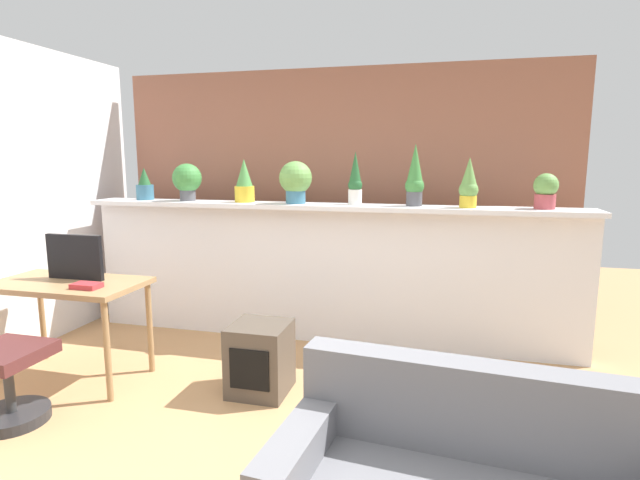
# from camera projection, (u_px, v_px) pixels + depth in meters

# --- Properties ---
(ground_plane) EXTENTS (12.00, 12.00, 0.00)m
(ground_plane) POSITION_uv_depth(u_px,v_px,m) (234.00, 469.00, 2.66)
(ground_plane) COLOR tan
(divider_wall) EXTENTS (4.43, 0.16, 1.21)m
(divider_wall) POSITION_uv_depth(u_px,v_px,m) (324.00, 275.00, 4.47)
(divider_wall) COLOR silver
(divider_wall) RESTS_ON ground
(plant_shelf) EXTENTS (4.43, 0.38, 0.04)m
(plant_shelf) POSITION_uv_depth(u_px,v_px,m) (323.00, 206.00, 4.33)
(plant_shelf) COLOR silver
(plant_shelf) RESTS_ON divider_wall
(brick_wall_behind) EXTENTS (4.43, 0.10, 2.50)m
(brick_wall_behind) POSITION_uv_depth(u_px,v_px,m) (338.00, 198.00, 4.94)
(brick_wall_behind) COLOR #935B47
(brick_wall_behind) RESTS_ON ground
(potted_plant_0) EXTENTS (0.16, 0.16, 0.31)m
(potted_plant_0) POSITION_uv_depth(u_px,v_px,m) (145.00, 186.00, 4.76)
(potted_plant_0) COLOR #386B84
(potted_plant_0) RESTS_ON plant_shelf
(potted_plant_1) EXTENTS (0.27, 0.27, 0.35)m
(potted_plant_1) POSITION_uv_depth(u_px,v_px,m) (187.00, 180.00, 4.64)
(potted_plant_1) COLOR #4C4C51
(potted_plant_1) RESTS_ON plant_shelf
(potted_plant_2) EXTENTS (0.18, 0.18, 0.39)m
(potted_plant_2) POSITION_uv_depth(u_px,v_px,m) (244.00, 182.00, 4.51)
(potted_plant_2) COLOR gold
(potted_plant_2) RESTS_ON plant_shelf
(potted_plant_3) EXTENTS (0.29, 0.29, 0.37)m
(potted_plant_3) POSITION_uv_depth(u_px,v_px,m) (296.00, 180.00, 4.36)
(potted_plant_3) COLOR #386B84
(potted_plant_3) RESTS_ON plant_shelf
(potted_plant_4) EXTENTS (0.12, 0.12, 0.45)m
(potted_plant_4) POSITION_uv_depth(u_px,v_px,m) (355.00, 181.00, 4.26)
(potted_plant_4) COLOR silver
(potted_plant_4) RESTS_ON plant_shelf
(potted_plant_5) EXTENTS (0.16, 0.16, 0.52)m
(potted_plant_5) POSITION_uv_depth(u_px,v_px,m) (415.00, 177.00, 4.13)
(potted_plant_5) COLOR #4C4C51
(potted_plant_5) RESTS_ON plant_shelf
(potted_plant_6) EXTENTS (0.15, 0.15, 0.41)m
(potted_plant_6) POSITION_uv_depth(u_px,v_px,m) (469.00, 184.00, 3.99)
(potted_plant_6) COLOR gold
(potted_plant_6) RESTS_ON plant_shelf
(potted_plant_7) EXTENTS (0.19, 0.19, 0.28)m
(potted_plant_7) POSITION_uv_depth(u_px,v_px,m) (546.00, 190.00, 3.90)
(potted_plant_7) COLOR #B7474C
(potted_plant_7) RESTS_ON plant_shelf
(desk) EXTENTS (1.10, 0.60, 0.75)m
(desk) POSITION_uv_depth(u_px,v_px,m) (68.00, 293.00, 3.67)
(desk) COLOR #99754C
(desk) RESTS_ON ground
(tv_monitor) EXTENTS (0.46, 0.04, 0.34)m
(tv_monitor) POSITION_uv_depth(u_px,v_px,m) (75.00, 257.00, 3.70)
(tv_monitor) COLOR black
(tv_monitor) RESTS_ON desk
(side_cube_shelf) EXTENTS (0.40, 0.41, 0.50)m
(side_cube_shelf) POSITION_uv_depth(u_px,v_px,m) (260.00, 359.00, 3.50)
(side_cube_shelf) COLOR #4C4238
(side_cube_shelf) RESTS_ON ground
(book_on_desk) EXTENTS (0.19, 0.12, 0.04)m
(book_on_desk) POSITION_uv_depth(u_px,v_px,m) (87.00, 286.00, 3.46)
(book_on_desk) COLOR #B22D33
(book_on_desk) RESTS_ON desk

